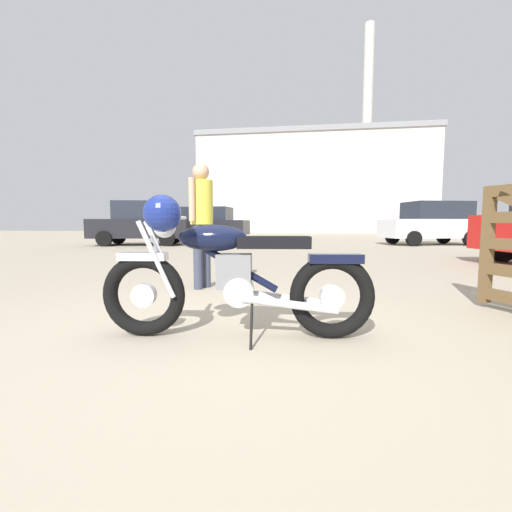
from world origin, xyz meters
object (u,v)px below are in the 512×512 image
at_px(vintage_motorcycle, 229,274).
at_px(bystander, 201,212).
at_px(white_estate_far, 201,223).
at_px(blue_hatchback_right, 143,223).
at_px(silver_sedan_mid, 432,223).

distance_m(vintage_motorcycle, bystander, 2.19).
bearing_deg(bystander, white_estate_far, -50.97).
bearing_deg(blue_hatchback_right, white_estate_far, -116.87).
distance_m(bystander, silver_sedan_mid, 12.70).
bearing_deg(vintage_motorcycle, blue_hatchback_right, -66.81).
bearing_deg(white_estate_far, blue_hatchback_right, -102.87).
bearing_deg(bystander, silver_sedan_mid, -99.44).
xyz_separation_m(bystander, silver_sedan_mid, (7.23, 10.44, -0.10)).
height_order(bystander, blue_hatchback_right, blue_hatchback_right).
bearing_deg(blue_hatchback_right, silver_sedan_mid, 177.40).
distance_m(vintage_motorcycle, white_estate_far, 15.95).
bearing_deg(bystander, blue_hatchback_right, -37.86).
xyz_separation_m(blue_hatchback_right, white_estate_far, (1.41, 4.16, 0.02)).
xyz_separation_m(silver_sedan_mid, white_estate_far, (-10.52, 2.99, 0.02)).
relative_size(bystander, white_estate_far, 0.34).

